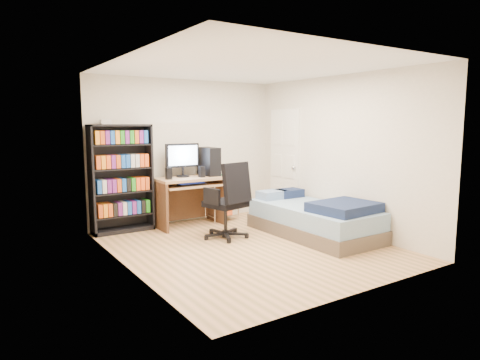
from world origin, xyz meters
TOP-DOWN VIEW (x-y plane):
  - room at (0.00, 0.00)m, footprint 3.58×4.08m
  - media_shelf at (-1.23, 1.84)m, footprint 0.97×0.32m
  - computer_desk at (-0.03, 1.67)m, footprint 1.11×0.65m
  - office_chair at (-0.01, 0.57)m, footprint 0.84×0.84m
  - wire_cart at (0.54, 1.68)m, footprint 0.52×0.37m
  - bed at (1.20, -0.04)m, footprint 1.06×2.13m
  - door at (1.72, 1.35)m, footprint 0.12×0.80m

SIDE VIEW (x-z plane):
  - bed at x=1.20m, z-range -0.04..0.57m
  - office_chair at x=-0.01m, z-range -0.21..0.96m
  - wire_cart at x=0.54m, z-range 0.13..0.96m
  - computer_desk at x=-0.03m, z-range 0.06..1.46m
  - media_shelf at x=-1.23m, z-range -0.01..1.79m
  - door at x=1.72m, z-range 0.00..2.00m
  - room at x=0.00m, z-range -0.04..2.54m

